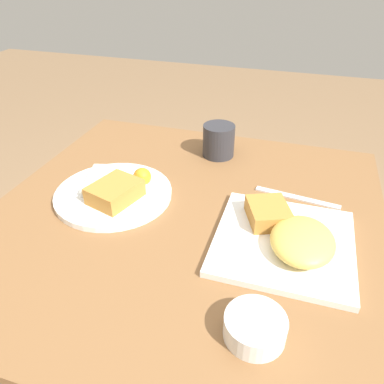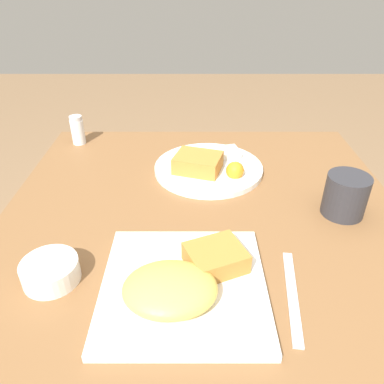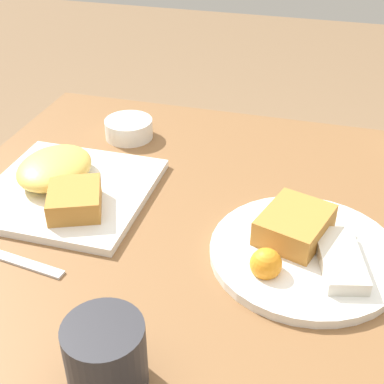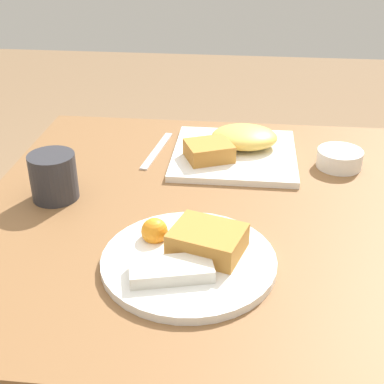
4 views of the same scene
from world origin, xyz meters
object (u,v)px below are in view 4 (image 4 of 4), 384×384
(plate_oval_far, at_px, (190,255))
(sauce_ramekin, at_px, (340,158))
(plate_square_near, at_px, (235,147))
(butter_knife, at_px, (157,150))
(coffee_mug, at_px, (54,177))

(plate_oval_far, xyz_separation_m, sauce_ramekin, (-0.28, -0.38, 0.00))
(plate_oval_far, height_order, sauce_ramekin, plate_oval_far)
(plate_square_near, xyz_separation_m, sauce_ramekin, (-0.22, 0.03, -0.00))
(plate_square_near, bearing_deg, butter_knife, -2.31)
(coffee_mug, bearing_deg, plate_oval_far, 146.82)
(butter_knife, height_order, coffee_mug, coffee_mug)
(sauce_ramekin, height_order, butter_knife, sauce_ramekin)
(butter_knife, bearing_deg, sauce_ramekin, 92.55)
(plate_oval_far, bearing_deg, coffee_mug, -33.18)
(plate_square_near, height_order, plate_oval_far, plate_square_near)
(sauce_ramekin, distance_m, coffee_mug, 0.59)
(sauce_ramekin, relative_size, coffee_mug, 1.06)
(butter_knife, relative_size, coffee_mug, 2.21)
(coffee_mug, bearing_deg, sauce_ramekin, -160.70)
(butter_knife, distance_m, coffee_mug, 0.28)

